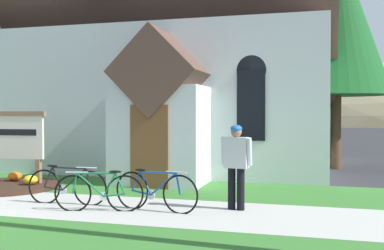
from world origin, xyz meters
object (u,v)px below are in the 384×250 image
Objects in this scene: bicycle_yellow at (99,192)px; bicycle_blue at (155,191)px; church_sign at (14,138)px; cyclist_in_green_jersey at (236,160)px; roadside_conifer at (337,18)px; bicycle_black at (67,186)px.

bicycle_blue reaches higher than bicycle_yellow.
church_sign is 6.23m from cyclist_in_green_jersey.
cyclist_in_green_jersey is (6.06, -1.40, -0.28)m from church_sign.
roadside_conifer is (8.15, 6.13, 3.84)m from church_sign.
bicycle_yellow is 1.07m from bicycle_blue.
bicycle_blue is at bearing 18.16° from bicycle_yellow.
church_sign is 5.02m from bicycle_blue.
bicycle_blue is (1.98, -0.11, 0.01)m from bicycle_black.
bicycle_yellow is at bearing -24.62° from bicycle_black.
bicycle_black is (2.59, -1.79, -0.87)m from church_sign.
church_sign is 1.16× the size of cyclist_in_green_jersey.
bicycle_yellow is 0.22× the size of roadside_conifer.
cyclist_in_green_jersey is (1.49, 0.50, 0.58)m from bicycle_blue.
roadside_conifer is at bearing 65.96° from bicycle_blue.
church_sign is 3.27m from bicycle_black.
bicycle_blue is 0.23× the size of roadside_conifer.
church_sign reaches higher than bicycle_yellow.
bicycle_blue is (4.57, -1.90, -0.86)m from church_sign.
bicycle_black is at bearing 155.38° from bicycle_yellow.
bicycle_black is at bearing 176.90° from bicycle_blue.
cyclist_in_green_jersey is (3.48, 0.39, 0.59)m from bicycle_black.
bicycle_blue is 1.08× the size of cyclist_in_green_jersey.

